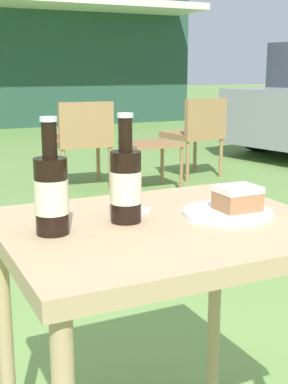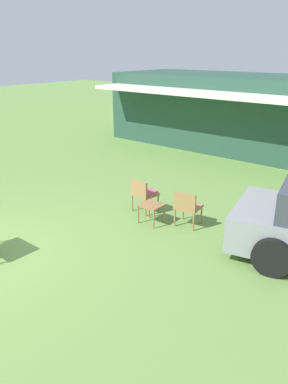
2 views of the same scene
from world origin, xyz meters
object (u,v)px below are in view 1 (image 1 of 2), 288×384
Objects in this scene: patio_table at (162,259)px; cake_on_plate at (233,205)px; wicker_chair_plain at (197,131)px; garden_side_table at (151,149)px; cola_bottle_far at (51,192)px; cola_bottle_near at (126,183)px; wicker_chair_cushioned at (82,137)px.

cake_on_plate is (0.18, -0.01, 0.11)m from patio_table.
cake_on_plate reaches higher than wicker_chair_plain.
garden_side_table is at bearing 66.95° from cake_on_plate.
patio_table is at bearing -5.26° from cola_bottle_far.
wicker_chair_plain is 4.04m from cake_on_plate.
garden_side_table is at bearing 64.09° from patio_table.
patio_table is (-1.52, -3.14, 0.25)m from garden_side_table.
wicker_chair_plain is 4.13m from cola_bottle_near.
wicker_chair_cushioned is at bearing 76.69° from cake_on_plate.
wicker_chair_plain is at bearing 60.08° from cake_on_plate.
wicker_chair_cushioned is 3.62m from cake_on_plate.
cake_on_plate is 0.87× the size of cola_bottle_far.
wicker_chair_cushioned is 1.70× the size of garden_side_table.
cake_on_plate is (-0.83, -3.51, 0.27)m from wicker_chair_cushioned.
cola_bottle_far is (-0.25, 0.02, 0.18)m from patio_table.
garden_side_table is 3.50m from patio_table.
garden_side_table is 1.85× the size of cola_bottle_near.
cola_bottle_far is at bearing 175.12° from cake_on_plate.
wicker_chair_cushioned is 1.18m from wicker_chair_plain.
wicker_chair_plain is at bearing 54.71° from cola_bottle_far.
cake_on_plate reaches higher than patio_table.
wicker_chair_plain is at bearing 27.08° from garden_side_table.
wicker_chair_cushioned reaches higher than patio_table.
cola_bottle_far is (-1.27, -3.47, 0.34)m from wicker_chair_cushioned.
patio_table is 0.31m from cola_bottle_far.
wicker_chair_cushioned is 1.07× the size of patio_table.
cake_on_plate is at bearing 81.96° from wicker_chair_cushioned.
cola_bottle_near is (-1.09, -3.46, 0.34)m from wicker_chair_cushioned.
wicker_chair_plain is 3.63× the size of cake_on_plate.
garden_side_table is (0.51, -0.36, -0.09)m from wicker_chair_cushioned.
patio_table is at bearing -115.91° from garden_side_table.
wicker_chair_plain is 4.12m from patio_table.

